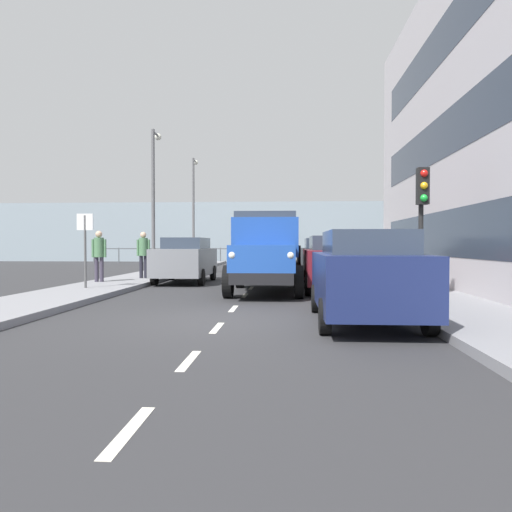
% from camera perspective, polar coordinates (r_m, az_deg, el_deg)
% --- Properties ---
extents(ground_plane, '(80.00, 80.00, 0.00)m').
position_cam_1_polar(ground_plane, '(18.86, -0.01, -3.10)').
color(ground_plane, '#2D2D30').
extents(sidewalk_left, '(2.35, 38.65, 0.15)m').
position_cam_1_polar(sidewalk_left, '(19.14, 14.52, -2.85)').
color(sidewalk_left, gray).
rests_on(sidewalk_left, ground_plane).
extents(sidewalk_right, '(2.35, 38.65, 0.15)m').
position_cam_1_polar(sidewalk_right, '(19.77, -14.08, -2.72)').
color(sidewalk_right, gray).
rests_on(sidewalk_right, ground_plane).
extents(road_centreline_markings, '(0.12, 35.30, 0.01)m').
position_cam_1_polar(road_centreline_markings, '(18.12, -0.17, -3.27)').
color(road_centreline_markings, silver).
rests_on(road_centreline_markings, ground_plane).
extents(sea_horizon, '(80.00, 0.80, 5.00)m').
position_cam_1_polar(sea_horizon, '(41.12, 2.08, 2.82)').
color(sea_horizon, '#84939E').
rests_on(sea_horizon, ground_plane).
extents(seawall_railing, '(28.08, 0.08, 1.20)m').
position_cam_1_polar(seawall_railing, '(37.51, 1.91, 0.54)').
color(seawall_railing, '#4C5156').
rests_on(seawall_railing, ground_plane).
extents(truck_vintage_blue, '(2.17, 5.64, 2.43)m').
position_cam_1_polar(truck_vintage_blue, '(14.62, 1.13, 0.22)').
color(truck_vintage_blue, black).
rests_on(truck_vintage_blue, ground_plane).
extents(car_navy_kerbside_near, '(1.86, 4.24, 1.72)m').
position_cam_1_polar(car_navy_kerbside_near, '(9.43, 12.53, -2.18)').
color(car_navy_kerbside_near, navy).
rests_on(car_navy_kerbside_near, ground_plane).
extents(car_maroon_kerbside_1, '(1.93, 4.04, 1.72)m').
position_cam_1_polar(car_maroon_kerbside_1, '(15.35, 9.16, -0.80)').
color(car_maroon_kerbside_1, maroon).
rests_on(car_maroon_kerbside_1, ground_plane).
extents(car_black_kerbside_2, '(1.85, 3.96, 1.72)m').
position_cam_1_polar(car_black_kerbside_2, '(21.18, 7.69, -0.20)').
color(car_black_kerbside_2, black).
rests_on(car_black_kerbside_2, ground_plane).
extents(car_grey_oppositeside_0, '(1.88, 4.28, 1.72)m').
position_cam_1_polar(car_grey_oppositeside_0, '(19.01, -8.15, -0.37)').
color(car_grey_oppositeside_0, slate).
rests_on(car_grey_oppositeside_0, ground_plane).
extents(pedestrian_couple_b, '(0.53, 0.34, 1.79)m').
position_cam_1_polar(pedestrian_couple_b, '(18.12, -17.77, 0.48)').
color(pedestrian_couple_b, '#383342').
rests_on(pedestrian_couple_b, sidewalk_right).
extents(pedestrian_couple_a, '(0.53, 0.34, 1.80)m').
position_cam_1_polar(pedestrian_couple_a, '(19.63, -12.95, 0.60)').
color(pedestrian_couple_a, black).
rests_on(pedestrian_couple_a, sidewalk_right).
extents(traffic_light_near, '(0.28, 0.41, 3.20)m').
position_cam_1_polar(traffic_light_near, '(12.83, 18.74, 5.77)').
color(traffic_light_near, black).
rests_on(traffic_light_near, sidewalk_left).
extents(lamp_post_promenade, '(0.32, 1.14, 6.56)m').
position_cam_1_polar(lamp_post_promenade, '(23.22, -11.76, 7.73)').
color(lamp_post_promenade, '#59595B').
rests_on(lamp_post_promenade, sidewalk_right).
extents(lamp_post_far, '(0.32, 1.14, 6.97)m').
position_cam_1_polar(lamp_post_far, '(32.76, -7.24, 6.27)').
color(lamp_post_far, '#59595B').
rests_on(lamp_post_far, sidewalk_right).
extents(street_sign, '(0.50, 0.07, 2.25)m').
position_cam_1_polar(street_sign, '(15.74, -19.23, 2.06)').
color(street_sign, '#4C4C4C').
rests_on(street_sign, sidewalk_right).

